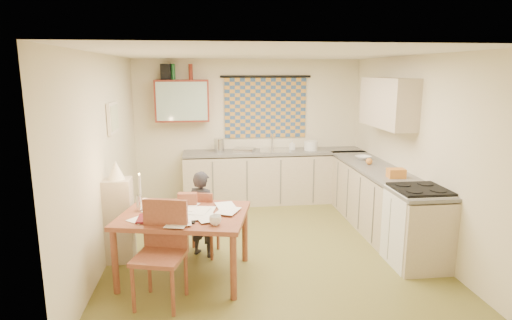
{
  "coord_description": "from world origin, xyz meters",
  "views": [
    {
      "loc": [
        -0.78,
        -5.33,
        2.3
      ],
      "look_at": [
        -0.11,
        0.2,
        1.13
      ],
      "focal_mm": 30.0,
      "sensor_mm": 36.0,
      "label": 1
    }
  ],
  "objects": [
    {
      "name": "floor",
      "position": [
        0.0,
        0.0,
        -0.01
      ],
      "size": [
        4.0,
        4.5,
        0.02
      ],
      "primitive_type": "cube",
      "color": "brown",
      "rests_on": "ground"
    },
    {
      "name": "ceiling",
      "position": [
        0.0,
        0.0,
        2.51
      ],
      "size": [
        4.0,
        4.5,
        0.02
      ],
      "primitive_type": "cube",
      "color": "white",
      "rests_on": "floor"
    },
    {
      "name": "wall_back",
      "position": [
        0.0,
        2.26,
        1.25
      ],
      "size": [
        4.0,
        0.02,
        2.5
      ],
      "primitive_type": "cube",
      "color": "beige",
      "rests_on": "floor"
    },
    {
      "name": "wall_front",
      "position": [
        0.0,
        -2.26,
        1.25
      ],
      "size": [
        4.0,
        0.02,
        2.5
      ],
      "primitive_type": "cube",
      "color": "beige",
      "rests_on": "floor"
    },
    {
      "name": "wall_left",
      "position": [
        -2.01,
        0.0,
        1.25
      ],
      "size": [
        0.02,
        4.5,
        2.5
      ],
      "primitive_type": "cube",
      "color": "beige",
      "rests_on": "floor"
    },
    {
      "name": "wall_right",
      "position": [
        2.01,
        0.0,
        1.25
      ],
      "size": [
        0.02,
        4.5,
        2.5
      ],
      "primitive_type": "cube",
      "color": "beige",
      "rests_on": "floor"
    },
    {
      "name": "window_blind",
      "position": [
        0.3,
        2.22,
        1.65
      ],
      "size": [
        1.45,
        0.03,
        1.05
      ],
      "primitive_type": "cube",
      "color": "#2E4D77",
      "rests_on": "wall_back"
    },
    {
      "name": "curtain_rod",
      "position": [
        0.3,
        2.2,
        2.2
      ],
      "size": [
        1.6,
        0.04,
        0.04
      ],
      "primitive_type": "cylinder",
      "rotation": [
        0.0,
        1.57,
        0.0
      ],
      "color": "black",
      "rests_on": "wall_back"
    },
    {
      "name": "wall_cabinet",
      "position": [
        -1.15,
        2.08,
        1.8
      ],
      "size": [
        0.9,
        0.34,
        0.7
      ],
      "primitive_type": "cube",
      "color": "maroon",
      "rests_on": "wall_back"
    },
    {
      "name": "wall_cabinet_glass",
      "position": [
        -1.15,
        1.91,
        1.8
      ],
      "size": [
        0.84,
        0.02,
        0.64
      ],
      "primitive_type": "cube",
      "color": "#99B2A5",
      "rests_on": "wall_back"
    },
    {
      "name": "upper_cabinet_right",
      "position": [
        1.83,
        0.55,
        1.85
      ],
      "size": [
        0.34,
        1.3,
        0.7
      ],
      "primitive_type": "cube",
      "color": "tan",
      "rests_on": "wall_right"
    },
    {
      "name": "framed_print",
      "position": [
        -1.97,
        0.4,
        1.7
      ],
      "size": [
        0.04,
        0.5,
        0.4
      ],
      "primitive_type": "cube",
      "color": "#ECE0C6",
      "rests_on": "wall_left"
    },
    {
      "name": "print_canvas",
      "position": [
        -1.95,
        0.4,
        1.7
      ],
      "size": [
        0.01,
        0.42,
        0.32
      ],
      "primitive_type": "cube",
      "color": "white",
      "rests_on": "wall_left"
    },
    {
      "name": "counter_back",
      "position": [
        0.49,
        1.95,
        0.45
      ],
      "size": [
        3.3,
        0.62,
        0.92
      ],
      "color": "tan",
      "rests_on": "floor"
    },
    {
      "name": "counter_right",
      "position": [
        1.7,
        0.33,
        0.45
      ],
      "size": [
        0.62,
        2.95,
        0.92
      ],
      "color": "tan",
      "rests_on": "floor"
    },
    {
      "name": "stove",
      "position": [
        1.7,
        -0.78,
        0.48
      ],
      "size": [
        0.62,
        0.62,
        0.96
      ],
      "color": "white",
      "rests_on": "floor"
    },
    {
      "name": "sink",
      "position": [
        0.44,
        1.95,
        0.88
      ],
      "size": [
        0.6,
        0.51,
        0.1
      ],
      "primitive_type": "cube",
      "rotation": [
        0.0,
        0.0,
        -0.11
      ],
      "color": "silver",
      "rests_on": "counter_back"
    },
    {
      "name": "tap",
      "position": [
        0.41,
        2.13,
        1.06
      ],
      "size": [
        0.04,
        0.04,
        0.28
      ],
      "primitive_type": "cylinder",
      "rotation": [
        0.0,
        0.0,
        -0.21
      ],
      "color": "silver",
      "rests_on": "counter_back"
    },
    {
      "name": "dish_rack",
      "position": [
        -0.11,
        1.95,
        0.95
      ],
      "size": [
        0.42,
        0.39,
        0.06
      ],
      "primitive_type": "cube",
      "rotation": [
        0.0,
        0.0,
        -0.31
      ],
      "color": "silver",
      "rests_on": "counter_back"
    },
    {
      "name": "kettle",
      "position": [
        -0.54,
        1.95,
        1.04
      ],
      "size": [
        0.19,
        0.19,
        0.24
      ],
      "primitive_type": "cylinder",
      "rotation": [
        0.0,
        0.0,
        0.03
      ],
      "color": "silver",
      "rests_on": "counter_back"
    },
    {
      "name": "mixing_bowl",
      "position": [
        1.07,
        1.95,
        1.0
      ],
      "size": [
        0.27,
        0.27,
        0.16
      ],
      "primitive_type": "cylinder",
      "rotation": [
        0.0,
        0.0,
        0.13
      ],
      "color": "white",
      "rests_on": "counter_back"
    },
    {
      "name": "soap_bottle",
      "position": [
        0.75,
        2.0,
        1.01
      ],
      "size": [
        0.13,
        0.13,
        0.17
      ],
      "primitive_type": "imported",
      "rotation": [
        0.0,
        0.0,
        0.37
      ],
      "color": "white",
      "rests_on": "counter_back"
    },
    {
      "name": "bowl",
      "position": [
        1.7,
        1.05,
        0.95
      ],
      "size": [
        0.37,
        0.37,
        0.06
      ],
      "primitive_type": "imported",
      "rotation": [
        0.0,
        0.0,
        0.33
      ],
      "color": "white",
      "rests_on": "counter_right"
    },
    {
      "name": "orange_bag",
      "position": [
        1.7,
        -0.14,
        0.98
      ],
      "size": [
        0.23,
        0.18,
        0.12
      ],
      "primitive_type": "cube",
      "rotation": [
        0.0,
        0.0,
        -0.07
      ],
      "color": "orange",
      "rests_on": "counter_right"
    },
    {
      "name": "fruit_orange",
      "position": [
        1.65,
        0.67,
        0.97
      ],
      "size": [
        0.1,
        0.1,
        0.1
      ],
      "primitive_type": "sphere",
      "color": "orange",
      "rests_on": "counter_right"
    },
    {
      "name": "speaker",
      "position": [
        -1.41,
        2.08,
        2.28
      ],
      "size": [
        0.16,
        0.2,
        0.26
      ],
      "primitive_type": "cube",
      "rotation": [
        0.0,
        0.0,
        -0.01
      ],
      "color": "black",
      "rests_on": "wall_cabinet"
    },
    {
      "name": "bottle_green",
      "position": [
        -1.29,
        2.08,
        2.28
      ],
      "size": [
        0.08,
        0.08,
        0.26
      ],
      "primitive_type": "cylinder",
      "rotation": [
        0.0,
        0.0,
        -0.19
      ],
      "color": "#195926",
      "rests_on": "wall_cabinet"
    },
    {
      "name": "bottle_brown",
      "position": [
        -1.0,
        2.08,
        2.28
      ],
      "size": [
        0.07,
        0.07,
        0.26
      ],
      "primitive_type": "cylinder",
      "rotation": [
        0.0,
        0.0,
        -0.05
      ],
      "color": "maroon",
      "rests_on": "wall_cabinet"
    },
    {
      "name": "dining_table",
      "position": [
        -1.04,
        -0.75,
        0.38
      ],
      "size": [
        1.56,
        1.31,
        0.75
      ],
      "rotation": [
        0.0,
        0.0,
        -0.22
      ],
      "color": "brown",
      "rests_on": "floor"
    },
    {
      "name": "chair_far",
      "position": [
        -0.85,
        -0.18,
        0.27
      ],
      "size": [
        0.48,
        0.48,
        0.86
      ],
      "rotation": [
        0.0,
        0.0,
        2.87
      ],
      "color": "brown",
      "rests_on": "floor"
    },
    {
      "name": "chair_near",
      "position": [
        -1.25,
        -1.3,
        0.32
      ],
      "size": [
        0.57,
        0.57,
        1.03
      ],
      "rotation": [
        0.0,
        0.0,
        -0.27
      ],
      "color": "brown",
      "rests_on": "floor"
    },
    {
      "name": "person",
      "position": [
        -0.84,
        -0.2,
        0.55
      ],
      "size": [
        0.64,
        0.62,
        1.09
      ],
      "primitive_type": "imported",
      "rotation": [
        0.0,
        0.0,
        2.58
      ],
      "color": "black",
      "rests_on": "floor"
    },
    {
      "name": "shelf_stand",
      "position": [
        -1.84,
        -0.24,
        0.52
      ],
      "size": [
        0.32,
        0.3,
        1.03
      ],
      "primitive_type": "cube",
      "color": "tan",
      "rests_on": "floor"
    },
    {
      "name": "lampshade",
      "position": [
        -1.84,
        -0.24,
        1.14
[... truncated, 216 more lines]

